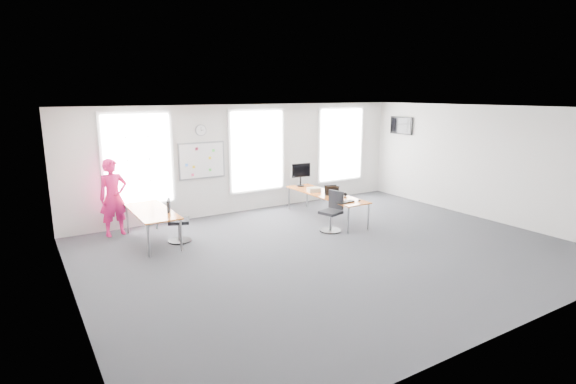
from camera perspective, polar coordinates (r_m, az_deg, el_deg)
floor at (r=9.76m, az=5.62°, el=-7.37°), size 10.00×10.00×0.00m
ceiling at (r=9.19m, az=6.02°, el=10.52°), size 10.00×10.00×0.00m
wall_back at (r=12.72m, az=-5.22°, el=4.27°), size 10.00×0.00×10.00m
wall_front at (r=6.74m, az=27.00°, el=-4.43°), size 10.00×0.00×10.00m
wall_left at (r=7.52m, az=-26.12°, el=-2.69°), size 0.00×10.00×10.00m
wall_right at (r=12.99m, az=23.66°, el=3.44°), size 0.00×10.00×10.00m
window_left at (r=11.65m, az=-18.51°, el=3.92°), size 1.60×0.06×2.20m
window_mid at (r=12.80m, az=-3.97°, el=5.24°), size 1.60×0.06×2.20m
window_right at (r=14.43m, az=6.68°, el=6.00°), size 1.60×0.06×2.20m
desk_right at (r=11.97m, az=4.81°, el=-0.43°), size 0.75×2.81×0.68m
desk_left at (r=10.52m, az=-16.92°, el=-2.57°), size 0.80×2.01×0.73m
chair_right at (r=10.99m, az=5.63°, el=-2.75°), size 0.55×0.54×0.98m
chair_left at (r=10.44m, az=-14.01°, el=-3.85°), size 0.58×0.58×0.99m
person at (r=11.27m, az=-21.28°, el=-0.64°), size 0.72×0.52×1.83m
whiteboard at (r=12.15m, az=-10.87°, el=3.95°), size 1.20×0.03×0.90m
wall_clock at (r=12.06m, az=-11.03°, el=7.71°), size 0.30×0.04×0.30m
tv at (r=14.77m, az=14.19°, el=8.19°), size 0.06×0.90×0.55m
keyboard at (r=11.04m, az=7.31°, el=-1.28°), size 0.52×0.26×0.02m
mouse at (r=11.24m, az=9.03°, el=-1.05°), size 0.08×0.11×0.04m
lens_cap at (r=11.59m, az=7.22°, el=-0.67°), size 0.07×0.07×0.01m
headphones at (r=11.67m, az=7.03°, el=-0.36°), size 0.17×0.09×0.10m
laptop_sleeve at (r=11.74m, az=5.56°, el=0.18°), size 0.34×0.28×0.27m
paper_stack at (r=12.17m, az=3.31°, el=0.30°), size 0.38×0.32×0.11m
monitor at (r=12.84m, az=1.64°, el=2.49°), size 0.59×0.24×0.66m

